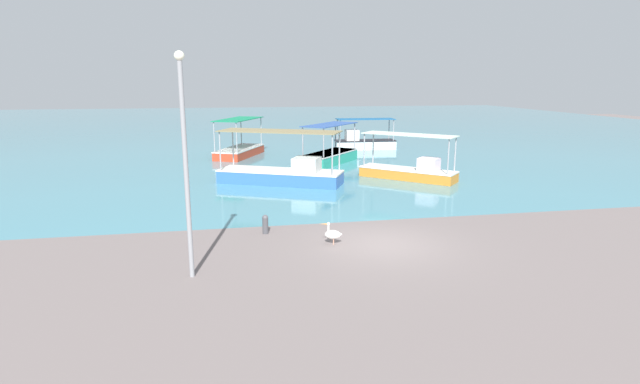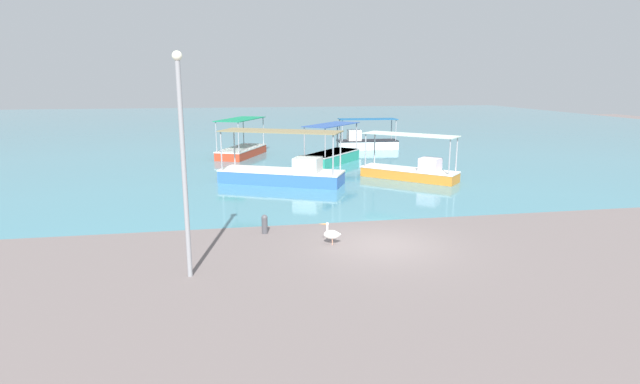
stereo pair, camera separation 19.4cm
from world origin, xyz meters
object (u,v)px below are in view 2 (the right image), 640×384
object	(u,v)px
fishing_boat_far_left	(366,142)
fishing_boat_near_right	(411,170)
lamp_post	(183,156)
fishing_boat_outer	(284,172)
fishing_boat_center	(242,149)
fishing_boat_near_left	(332,155)
pelican	(331,234)
mooring_bollard	(265,223)

from	to	relation	value
fishing_boat_far_left	fishing_boat_near_right	xyz separation A→B (m)	(-0.86, -13.24, -0.06)
fishing_boat_far_left	lamp_post	world-z (taller)	lamp_post
fishing_boat_outer	fishing_boat_center	xyz separation A→B (m)	(-2.09, 10.77, -0.10)
fishing_boat_near_left	pelican	size ratio (longest dim) A/B	6.51
fishing_boat_far_left	fishing_boat_outer	bearing A→B (deg)	-122.43
fishing_boat_outer	pelican	size ratio (longest dim) A/B	8.91
fishing_boat_near_left	mooring_bollard	xyz separation A→B (m)	(-5.74, -15.62, -0.17)
fishing_boat_outer	pelican	world-z (taller)	fishing_boat_outer
fishing_boat_far_left	fishing_boat_near_right	distance (m)	13.27
fishing_boat_far_left	fishing_boat_near_right	bearing A→B (deg)	-93.71
fishing_boat_near_left	lamp_post	xyz separation A→B (m)	(-8.21, -19.46, 3.03)
fishing_boat_near_right	fishing_boat_center	bearing A→B (deg)	130.84
fishing_boat_center	lamp_post	bearing A→B (deg)	-95.06
pelican	lamp_post	world-z (taller)	lamp_post
fishing_boat_near_left	pelican	xyz separation A→B (m)	(-3.51, -17.33, -0.18)
fishing_boat_near_right	mooring_bollard	distance (m)	12.86
fishing_boat_center	pelican	world-z (taller)	fishing_boat_center
fishing_boat_center	fishing_boat_far_left	bearing A→B (deg)	12.26
fishing_boat_far_left	fishing_boat_near_right	world-z (taller)	fishing_boat_near_right
pelican	fishing_boat_outer	bearing A→B (deg)	92.56
fishing_boat_center	fishing_boat_near_right	bearing A→B (deg)	-49.16
fishing_boat_outer	lamp_post	bearing A→B (deg)	-107.78
fishing_boat_far_left	pelican	distance (m)	25.23
lamp_post	fishing_boat_near_left	bearing A→B (deg)	67.13
pelican	fishing_boat_near_right	bearing A→B (deg)	57.24
fishing_boat_near_right	pelican	size ratio (longest dim) A/B	6.44
fishing_boat_center	pelican	size ratio (longest dim) A/B	7.26
fishing_boat_outer	fishing_boat_near_left	bearing A→B (deg)	57.76
fishing_boat_center	pelican	bearing A→B (deg)	-83.24
fishing_boat_far_left	lamp_post	bearing A→B (deg)	-115.52
fishing_boat_near_left	fishing_boat_near_right	distance (m)	7.40
fishing_boat_near_right	mooring_bollard	bearing A→B (deg)	-135.32
fishing_boat_center	lamp_post	distance (m)	24.16
fishing_boat_near_right	lamp_post	distance (m)	17.61
fishing_boat_near_left	fishing_boat_outer	size ratio (longest dim) A/B	0.73
fishing_boat_center	mooring_bollard	size ratio (longest dim) A/B	7.96
fishing_boat_center	fishing_boat_near_right	size ratio (longest dim) A/B	1.13
fishing_boat_far_left	fishing_boat_center	bearing A→B (deg)	-167.74
fishing_boat_near_left	fishing_boat_far_left	bearing A→B (deg)	57.39
fishing_boat_far_left	fishing_boat_outer	size ratio (longest dim) A/B	0.72
lamp_post	pelican	bearing A→B (deg)	24.38
fishing_boat_outer	fishing_boat_center	size ratio (longest dim) A/B	1.23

